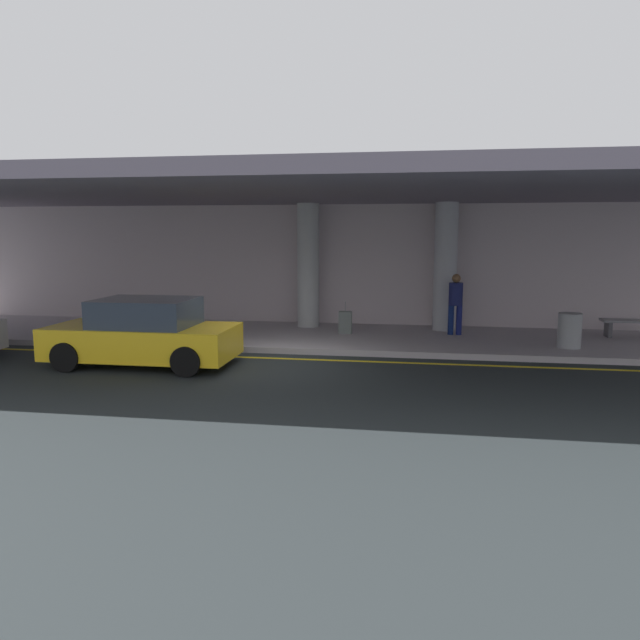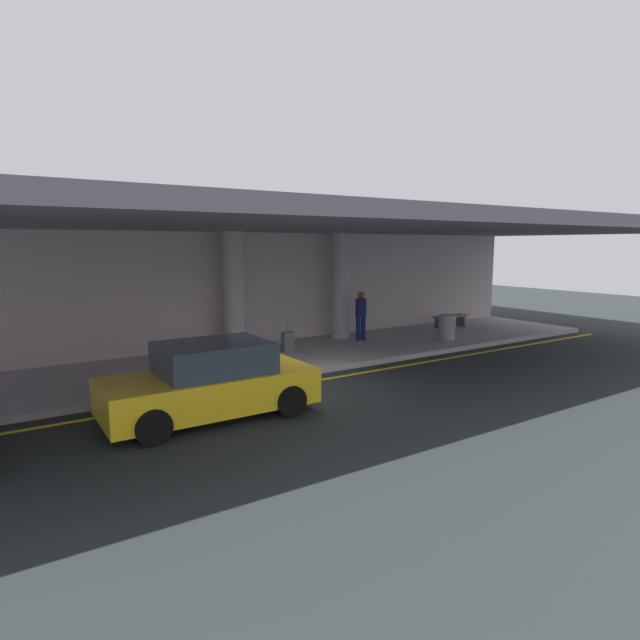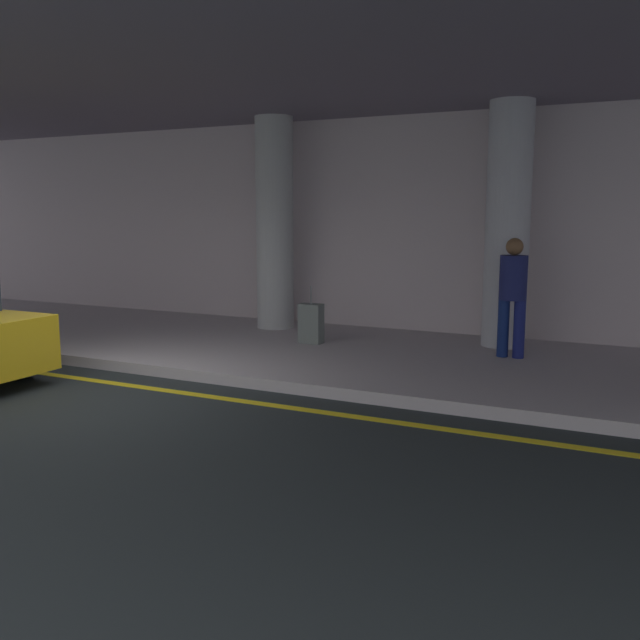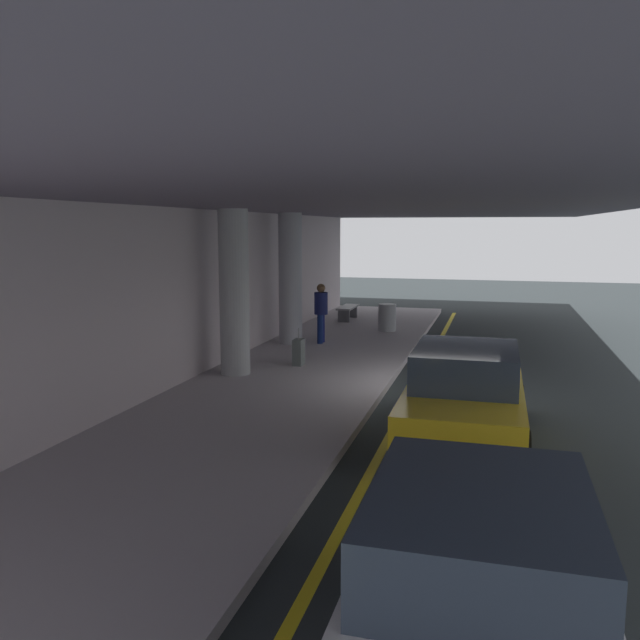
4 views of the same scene
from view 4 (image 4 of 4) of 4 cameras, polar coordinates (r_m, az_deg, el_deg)
ground_plane at (r=13.60m, az=10.22°, el=-6.42°), size 60.00×60.00×0.00m
sidewalk at (r=14.18m, az=-2.40°, el=-5.37°), size 26.00×4.20×0.15m
lane_stripe_yellow at (r=13.65m, az=8.20°, el=-6.30°), size 26.00×0.14×0.01m
support_column_far_left at (r=14.33m, az=-7.59°, el=2.41°), size 0.66×0.66×3.65m
support_column_left_mid at (r=18.06m, az=-2.63°, el=3.66°), size 0.66×0.66×3.65m
ceiling_overhang at (r=13.65m, az=-0.47°, el=10.50°), size 28.00×13.20×0.30m
terminal_back_wall at (r=14.71m, az=-10.82°, el=2.19°), size 26.00×0.30×3.80m
car_yellow_taxi at (r=10.68m, az=12.66°, el=-6.58°), size 4.10×1.92×1.50m
car_white at (r=5.29m, az=13.72°, el=-22.59°), size 4.10×1.92×1.50m
traveler_with_luggage at (r=18.17m, az=0.09°, el=0.96°), size 0.38×0.38×1.68m
suitcase_upright_primary at (r=15.34m, az=-1.90°, el=-2.86°), size 0.36×0.22×0.90m
bench_metal at (r=22.84m, az=2.47°, el=0.89°), size 1.60×0.50×0.48m
trash_bin_steel at (r=20.50m, az=5.95°, el=0.23°), size 0.56×0.56×0.85m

